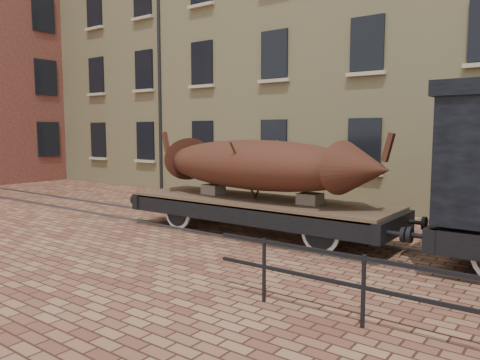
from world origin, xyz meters
The scene contains 5 objects.
ground centered at (0.00, 0.00, 0.00)m, with size 90.00×90.00×0.00m, color brown.
warehouse_cream centered at (3.00, 9.99, 7.00)m, with size 40.00×10.19×14.00m.
rail_track centered at (0.00, 0.00, 0.03)m, with size 30.00×1.52×0.06m.
flatcar_wagon centered at (0.24, 0.00, 0.74)m, with size 7.85×2.13×1.19m.
iron_boat centered at (0.16, 0.00, 1.79)m, with size 7.19×2.42×1.70m.
Camera 1 is at (6.92, -9.62, 2.63)m, focal length 35.00 mm.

